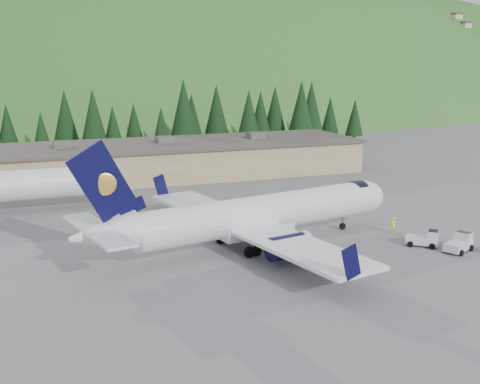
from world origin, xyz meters
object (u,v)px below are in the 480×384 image
object	(u,v)px
ramp_worker	(393,225)
baggage_tug_b	(425,239)
airliner	(254,216)
terminal_building	(133,161)
baggage_tug_a	(459,243)

from	to	relation	value
ramp_worker	baggage_tug_b	bearing A→B (deg)	77.06
airliner	terminal_building	bearing A→B (deg)	84.68
airliner	baggage_tug_b	distance (m)	16.53
airliner	ramp_worker	xyz separation A→B (m)	(15.08, -0.94, -2.14)
baggage_tug_b	ramp_worker	size ratio (longest dim) A/B	1.86
baggage_tug_a	terminal_building	world-z (taller)	terminal_building
airliner	baggage_tug_b	xyz separation A→B (m)	(15.35, -5.70, -2.29)
ramp_worker	terminal_building	bearing A→B (deg)	-80.09
baggage_tug_b	terminal_building	distance (m)	48.02
baggage_tug_a	baggage_tug_b	size ratio (longest dim) A/B	1.08
airliner	terminal_building	xyz separation A→B (m)	(-4.04, 38.20, -0.38)
baggage_tug_a	terminal_building	bearing A→B (deg)	90.08
airliner	baggage_tug_a	distance (m)	19.31
baggage_tug_b	terminal_building	world-z (taller)	terminal_building
airliner	baggage_tug_a	world-z (taller)	airliner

